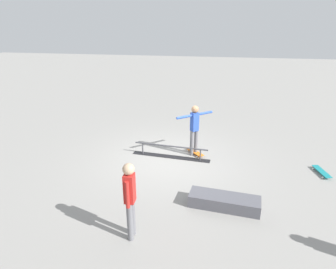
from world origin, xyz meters
The scene contains 7 objects.
ground_plane centered at (0.00, 0.00, 0.00)m, with size 60.00×60.00×0.00m, color gray.
grind_rail centered at (0.00, -0.18, 0.18)m, with size 2.65×0.46×0.42m.
skate_ledge centered at (-1.79, 2.37, 0.15)m, with size 1.71×0.55×0.31m, color #595960.
skater_main centered at (-0.73, -0.52, 1.00)m, with size 1.10×0.97×1.72m.
skateboard_main centered at (-0.77, -0.57, 0.07)m, with size 0.68×0.73×0.09m.
bystander_red_shirt centered at (0.11, 3.80, 0.97)m, with size 0.24×0.39×1.73m.
loose_skateboard_teal centered at (-4.63, 0.11, 0.07)m, with size 0.40×0.82×0.09m.
Camera 1 is at (-1.57, 8.57, 4.27)m, focal length 31.31 mm.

